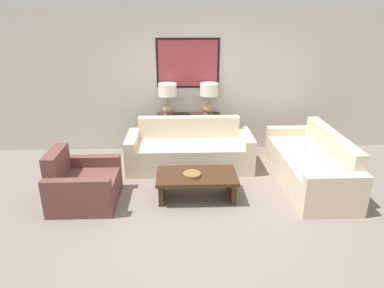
# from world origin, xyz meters

# --- Properties ---
(ground_plane) EXTENTS (20.00, 20.00, 0.00)m
(ground_plane) POSITION_xyz_m (0.00, 0.00, 0.00)
(ground_plane) COLOR slate
(back_wall) EXTENTS (8.40, 0.12, 2.65)m
(back_wall) POSITION_xyz_m (0.00, 2.53, 1.33)
(back_wall) COLOR beige
(back_wall) RESTS_ON ground_plane
(console_table) EXTENTS (1.22, 0.39, 0.76)m
(console_table) POSITION_xyz_m (0.00, 2.26, 0.38)
(console_table) COLOR #332319
(console_table) RESTS_ON ground_plane
(table_lamp_left) EXTENTS (0.34, 0.34, 0.60)m
(table_lamp_left) POSITION_xyz_m (-0.39, 2.26, 1.16)
(table_lamp_left) COLOR tan
(table_lamp_left) RESTS_ON console_table
(table_lamp_right) EXTENTS (0.34, 0.34, 0.60)m
(table_lamp_right) POSITION_xyz_m (0.39, 2.26, 1.16)
(table_lamp_right) COLOR tan
(table_lamp_right) RESTS_ON console_table
(couch_by_back_wall) EXTENTS (2.17, 0.86, 0.84)m
(couch_by_back_wall) POSITION_xyz_m (0.00, 1.59, 0.29)
(couch_by_back_wall) COLOR beige
(couch_by_back_wall) RESTS_ON ground_plane
(couch_by_side) EXTENTS (0.86, 2.17, 0.84)m
(couch_by_side) POSITION_xyz_m (1.93, 0.91, 0.29)
(couch_by_side) COLOR beige
(couch_by_side) RESTS_ON ground_plane
(coffee_table) EXTENTS (1.17, 0.64, 0.38)m
(coffee_table) POSITION_xyz_m (0.07, 0.48, 0.28)
(coffee_table) COLOR #3D2616
(coffee_table) RESTS_ON ground_plane
(decorative_bowl) EXTENTS (0.26, 0.26, 0.05)m
(decorative_bowl) POSITION_xyz_m (-0.00, 0.44, 0.40)
(decorative_bowl) COLOR olive
(decorative_bowl) RESTS_ON coffee_table
(armchair_near_back_wall) EXTENTS (0.90, 0.93, 0.81)m
(armchair_near_back_wall) POSITION_xyz_m (-1.58, 0.41, 0.27)
(armchair_near_back_wall) COLOR brown
(armchair_near_back_wall) RESTS_ON ground_plane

